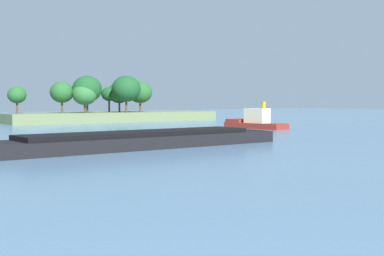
% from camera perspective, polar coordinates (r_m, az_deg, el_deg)
% --- Properties ---
extents(treeline_island, '(50.67, 12.96, 10.71)m').
position_cam_1_polar(treeline_island, '(124.59, -9.04, 2.49)').
color(treeline_island, '#66754C').
rests_on(treeline_island, ground).
extents(cargo_barge, '(37.92, 8.20, 5.91)m').
position_cam_1_polar(cargo_barge, '(55.33, -7.63, -1.30)').
color(cargo_barge, black).
rests_on(cargo_barge, ground).
extents(tugboat, '(5.97, 12.27, 4.81)m').
position_cam_1_polar(tugboat, '(94.54, 6.80, 0.68)').
color(tugboat, maroon).
rests_on(tugboat, ground).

